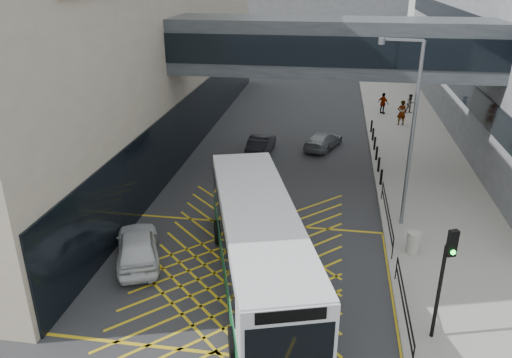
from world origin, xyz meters
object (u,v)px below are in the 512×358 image
at_px(bus, 258,243).
at_px(street_lamp, 409,125).
at_px(traffic_light, 445,270).
at_px(car_dark, 261,144).
at_px(pedestrian_b, 410,104).
at_px(car_silver, 323,140).
at_px(pedestrian_c, 383,103).
at_px(car_white, 138,246).
at_px(litter_bin, 413,242).
at_px(pedestrian_a, 402,113).

bearing_deg(bus, street_lamp, 26.98).
xyz_separation_m(bus, traffic_light, (6.31, -2.53, 1.06)).
relative_size(car_dark, pedestrian_b, 2.59).
distance_m(car_silver, street_lamp, 12.33).
distance_m(bus, pedestrian_c, 26.55).
height_order(bus, car_dark, bus).
height_order(car_white, traffic_light, traffic_light).
relative_size(litter_bin, pedestrian_a, 0.50).
distance_m(pedestrian_a, pedestrian_b, 3.88).
distance_m(car_silver, traffic_light, 19.66).
relative_size(car_dark, traffic_light, 1.00).
relative_size(car_white, litter_bin, 4.78).
bearing_deg(traffic_light, pedestrian_a, 63.05).
height_order(car_silver, pedestrian_a, pedestrian_a).
relative_size(car_white, pedestrian_c, 2.64).
bearing_deg(litter_bin, bus, -154.56).
distance_m(traffic_light, litter_bin, 5.95).
distance_m(bus, street_lamp, 8.88).
bearing_deg(pedestrian_b, pedestrian_c, 170.67).
bearing_deg(pedestrian_a, pedestrian_b, -120.68).
distance_m(car_dark, pedestrian_a, 12.59).
xyz_separation_m(traffic_light, pedestrian_c, (0.39, 28.21, -1.82)).
distance_m(litter_bin, pedestrian_a, 19.62).
bearing_deg(car_white, pedestrian_c, -137.38).
bearing_deg(car_dark, car_silver, -154.25).
bearing_deg(traffic_light, car_dark, 92.37).
bearing_deg(car_silver, car_dark, 43.08).
bearing_deg(bus, pedestrian_c, 58.43).
relative_size(traffic_light, litter_bin, 4.26).
bearing_deg(pedestrian_a, street_lamp, 69.94).
distance_m(car_white, pedestrian_a, 25.46).
bearing_deg(pedestrian_c, car_silver, 102.77).
relative_size(litter_bin, pedestrian_c, 0.55).
xyz_separation_m(car_dark, car_silver, (4.09, 1.68, -0.03)).
xyz_separation_m(bus, car_silver, (2.02, 16.52, -1.18)).
distance_m(street_lamp, pedestrian_a, 17.40).
bearing_deg(car_white, bus, 150.28).
bearing_deg(bus, car_white, 155.09).
relative_size(pedestrian_b, pedestrian_c, 0.90).
bearing_deg(car_silver, pedestrian_c, -96.36).
bearing_deg(pedestrian_c, pedestrian_b, -126.18).
xyz_separation_m(pedestrian_a, pedestrian_c, (-1.16, 3.13, -0.09)).
relative_size(car_white, car_dark, 1.13).
xyz_separation_m(bus, street_lamp, (5.94, 5.72, 3.29)).
height_order(traffic_light, litter_bin, traffic_light).
relative_size(car_dark, car_silver, 1.04).
height_order(litter_bin, pedestrian_c, pedestrian_c).
bearing_deg(litter_bin, pedestrian_c, 89.02).
bearing_deg(car_dark, traffic_light, 119.16).
bearing_deg(bus, pedestrian_b, 54.12).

